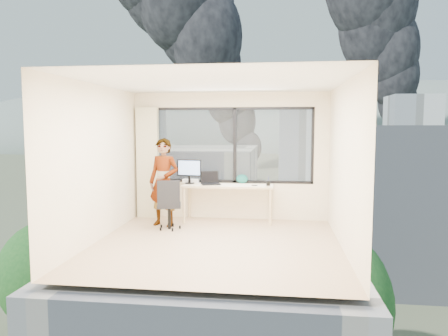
% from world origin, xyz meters
% --- Properties ---
extents(floor, '(4.00, 4.00, 0.01)m').
position_xyz_m(floor, '(0.00, 0.00, 0.00)').
color(floor, tan).
rests_on(floor, ground).
extents(ceiling, '(4.00, 4.00, 0.01)m').
position_xyz_m(ceiling, '(0.00, 0.00, 2.60)').
color(ceiling, white).
rests_on(ceiling, ground).
extents(wall_front, '(4.00, 0.01, 2.60)m').
position_xyz_m(wall_front, '(0.00, -2.00, 1.30)').
color(wall_front, beige).
rests_on(wall_front, ground).
extents(wall_left, '(0.01, 4.00, 2.60)m').
position_xyz_m(wall_left, '(-2.00, 0.00, 1.30)').
color(wall_left, beige).
rests_on(wall_left, ground).
extents(wall_right, '(0.01, 4.00, 2.60)m').
position_xyz_m(wall_right, '(2.00, 0.00, 1.30)').
color(wall_right, beige).
rests_on(wall_right, ground).
extents(window_wall, '(3.30, 0.16, 1.55)m').
position_xyz_m(window_wall, '(0.05, 2.00, 1.52)').
color(window_wall, black).
rests_on(window_wall, ground).
extents(curtain, '(0.45, 0.14, 2.30)m').
position_xyz_m(curtain, '(-1.72, 1.88, 1.15)').
color(curtain, beige).
rests_on(curtain, floor).
extents(desk, '(1.80, 0.60, 0.75)m').
position_xyz_m(desk, '(0.00, 1.66, 0.38)').
color(desk, beige).
rests_on(desk, floor).
extents(chair, '(0.58, 0.58, 0.96)m').
position_xyz_m(chair, '(-1.02, 0.90, 0.48)').
color(chair, black).
rests_on(chair, floor).
extents(person, '(0.70, 0.55, 1.69)m').
position_xyz_m(person, '(-1.19, 1.17, 0.84)').
color(person, '#2D2D33').
rests_on(person, floor).
extents(monitor, '(0.51, 0.15, 0.50)m').
position_xyz_m(monitor, '(-0.80, 1.71, 1.00)').
color(monitor, black).
rests_on(monitor, desk).
extents(game_console, '(0.32, 0.27, 0.08)m').
position_xyz_m(game_console, '(-0.80, 1.89, 0.79)').
color(game_console, white).
rests_on(game_console, desk).
extents(laptop, '(0.48, 0.49, 0.24)m').
position_xyz_m(laptop, '(-0.35, 1.64, 0.87)').
color(laptop, black).
rests_on(laptop, desk).
extents(cellphone, '(0.12, 0.08, 0.01)m').
position_xyz_m(cellphone, '(0.53, 1.59, 0.76)').
color(cellphone, black).
rests_on(cellphone, desk).
extents(pen_cup, '(0.10, 0.10, 0.10)m').
position_xyz_m(pen_cup, '(0.80, 1.63, 0.80)').
color(pen_cup, black).
rests_on(pen_cup, desk).
extents(handbag, '(0.24, 0.13, 0.18)m').
position_xyz_m(handbag, '(0.26, 1.90, 0.84)').
color(handbag, '#0E5445').
rests_on(handbag, desk).
extents(exterior_ground, '(400.00, 400.00, 0.04)m').
position_xyz_m(exterior_ground, '(0.00, 120.00, -14.00)').
color(exterior_ground, '#515B3D').
rests_on(exterior_ground, ground).
extents(near_bldg_a, '(16.00, 12.00, 14.00)m').
position_xyz_m(near_bldg_a, '(-9.00, 30.00, -7.00)').
color(near_bldg_a, beige).
rests_on(near_bldg_a, exterior_ground).
extents(near_bldg_b, '(14.00, 13.00, 16.00)m').
position_xyz_m(near_bldg_b, '(12.00, 38.00, -6.00)').
color(near_bldg_b, silver).
rests_on(near_bldg_b, exterior_ground).
extents(far_tower_a, '(14.00, 14.00, 28.00)m').
position_xyz_m(far_tower_a, '(-35.00, 95.00, 0.00)').
color(far_tower_a, silver).
rests_on(far_tower_a, exterior_ground).
extents(far_tower_b, '(13.00, 13.00, 30.00)m').
position_xyz_m(far_tower_b, '(8.00, 120.00, 1.00)').
color(far_tower_b, silver).
rests_on(far_tower_b, exterior_ground).
extents(far_tower_c, '(15.00, 15.00, 26.00)m').
position_xyz_m(far_tower_c, '(45.00, 140.00, -1.00)').
color(far_tower_c, silver).
rests_on(far_tower_c, exterior_ground).
extents(far_tower_d, '(16.00, 14.00, 22.00)m').
position_xyz_m(far_tower_d, '(-60.00, 150.00, -3.00)').
color(far_tower_d, silver).
rests_on(far_tower_d, exterior_ground).
extents(hill_a, '(288.00, 216.00, 90.00)m').
position_xyz_m(hill_a, '(-120.00, 320.00, -14.00)').
color(hill_a, slate).
rests_on(hill_a, exterior_ground).
extents(hill_b, '(300.00, 220.00, 96.00)m').
position_xyz_m(hill_b, '(100.00, 320.00, -14.00)').
color(hill_b, slate).
rests_on(hill_b, exterior_ground).
extents(tree_a, '(7.00, 7.00, 8.00)m').
position_xyz_m(tree_a, '(-16.00, 22.00, -10.00)').
color(tree_a, '#194D1C').
rests_on(tree_a, exterior_ground).
extents(tree_b, '(7.60, 7.60, 9.00)m').
position_xyz_m(tree_b, '(4.00, 18.00, -9.50)').
color(tree_b, '#194D1C').
rests_on(tree_b, exterior_ground).
extents(smoke_plume_a, '(40.00, 24.00, 90.00)m').
position_xyz_m(smoke_plume_a, '(-10.00, 150.00, 39.00)').
color(smoke_plume_a, black).
rests_on(smoke_plume_a, exterior_ground).
extents(smoke_plume_b, '(30.00, 18.00, 70.00)m').
position_xyz_m(smoke_plume_b, '(55.00, 170.00, 27.00)').
color(smoke_plume_b, black).
rests_on(smoke_plume_b, exterior_ground).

